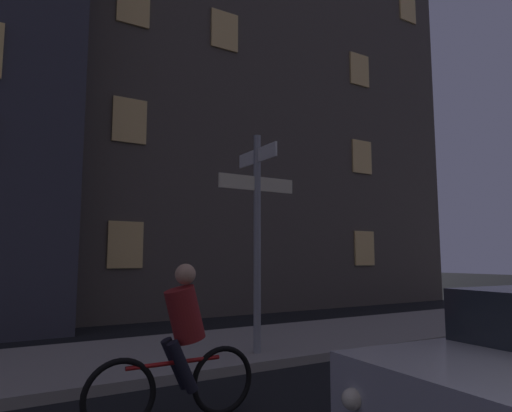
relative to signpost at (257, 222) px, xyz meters
name	(u,v)px	position (x,y,z in m)	size (l,w,h in m)	color
sidewalk_kerb	(225,348)	(-0.10, 0.96, -2.19)	(40.00, 3.06, 0.14)	gray
signpost	(257,222)	(0.00, 0.00, 0.00)	(1.44, 1.19, 3.60)	gray
cyclist	(180,348)	(-2.09, -1.91, -1.51)	(1.82, 0.32, 1.61)	black
building_right_block	(238,103)	(4.77, 9.40, 5.80)	(13.94, 8.40, 16.13)	#4C443D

